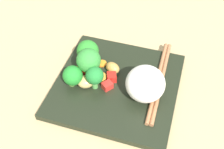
% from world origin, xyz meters
% --- Properties ---
extents(ground_plane, '(1.10, 1.10, 0.02)m').
position_xyz_m(ground_plane, '(0.00, 0.00, -0.01)').
color(ground_plane, tan).
extents(square_plate, '(0.28, 0.28, 0.01)m').
position_xyz_m(square_plate, '(0.00, 0.00, 0.01)').
color(square_plate, black).
rests_on(square_plate, ground_plane).
extents(rice_mound, '(0.12, 0.12, 0.08)m').
position_xyz_m(rice_mound, '(-0.01, -0.07, 0.05)').
color(rice_mound, white).
rests_on(rice_mound, square_plate).
extents(broccoli_floret_0, '(0.04, 0.04, 0.06)m').
position_xyz_m(broccoli_floret_0, '(-0.03, 0.04, 0.05)').
color(broccoli_floret_0, '#529F4A').
rests_on(broccoli_floret_0, square_plate).
extents(broccoli_floret_1, '(0.05, 0.05, 0.06)m').
position_xyz_m(broccoli_floret_1, '(0.04, 0.09, 0.05)').
color(broccoli_floret_1, '#64A747').
rests_on(broccoli_floret_1, square_plate).
extents(broccoli_floret_2, '(0.05, 0.05, 0.08)m').
position_xyz_m(broccoli_floret_2, '(0.00, 0.07, 0.06)').
color(broccoli_floret_2, '#83B255').
rests_on(broccoli_floret_2, square_plate).
extents(broccoli_floret_3, '(0.04, 0.04, 0.05)m').
position_xyz_m(broccoli_floret_3, '(-0.04, 0.09, 0.04)').
color(broccoli_floret_3, '#60973A').
rests_on(broccoli_floret_3, square_plate).
extents(carrot_slice_0, '(0.03, 0.03, 0.00)m').
position_xyz_m(carrot_slice_0, '(0.04, 0.05, 0.02)').
color(carrot_slice_0, orange).
rests_on(carrot_slice_0, square_plate).
extents(carrot_slice_1, '(0.03, 0.03, 0.01)m').
position_xyz_m(carrot_slice_1, '(0.00, 0.04, 0.02)').
color(carrot_slice_1, '#FB9C34').
rests_on(carrot_slice_1, square_plate).
extents(carrot_slice_2, '(0.04, 0.04, 0.01)m').
position_xyz_m(carrot_slice_2, '(0.00, 0.10, 0.02)').
color(carrot_slice_2, orange).
rests_on(carrot_slice_2, square_plate).
extents(pepper_chunk_0, '(0.03, 0.03, 0.02)m').
position_xyz_m(pepper_chunk_0, '(0.01, 0.01, 0.02)').
color(pepper_chunk_0, red).
rests_on(pepper_chunk_0, square_plate).
extents(pepper_chunk_1, '(0.03, 0.03, 0.02)m').
position_xyz_m(pepper_chunk_1, '(-0.02, 0.02, 0.02)').
color(pepper_chunk_1, red).
rests_on(pepper_chunk_1, square_plate).
extents(pepper_chunk_2, '(0.03, 0.02, 0.02)m').
position_xyz_m(pepper_chunk_2, '(-0.01, 0.08, 0.02)').
color(pepper_chunk_2, red).
rests_on(pepper_chunk_2, square_plate).
extents(chicken_piece_0, '(0.04, 0.04, 0.02)m').
position_xyz_m(chicken_piece_0, '(0.03, 0.02, 0.03)').
color(chicken_piece_0, '#BE8B42').
rests_on(chicken_piece_0, square_plate).
extents(chicken_piece_1, '(0.05, 0.05, 0.03)m').
position_xyz_m(chicken_piece_1, '(-0.03, 0.06, 0.03)').
color(chicken_piece_1, tan).
rests_on(chicken_piece_1, square_plate).
extents(chopstick_pair, '(0.25, 0.03, 0.01)m').
position_xyz_m(chopstick_pair, '(0.04, -0.09, 0.02)').
color(chopstick_pair, '#A06842').
rests_on(chopstick_pair, square_plate).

